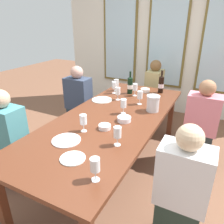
# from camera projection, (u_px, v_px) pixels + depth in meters

# --- Properties ---
(ground_plane) EXTENTS (12.00, 12.00, 0.00)m
(ground_plane) POSITION_uv_depth(u_px,v_px,m) (112.00, 170.00, 2.72)
(ground_plane) COLOR brown
(back_wall_with_windows) EXTENTS (4.24, 0.10, 2.90)m
(back_wall_with_windows) POSITION_uv_depth(u_px,v_px,m) (168.00, 36.00, 3.98)
(back_wall_with_windows) COLOR silver
(back_wall_with_windows) RESTS_ON ground
(dining_table) EXTENTS (1.04, 2.55, 0.74)m
(dining_table) POSITION_uv_depth(u_px,v_px,m) (112.00, 121.00, 2.45)
(dining_table) COLOR #5D2E1B
(dining_table) RESTS_ON ground
(white_plate_0) EXTENTS (0.27, 0.27, 0.01)m
(white_plate_0) POSITION_uv_depth(u_px,v_px,m) (102.00, 100.00, 2.89)
(white_plate_0) COLOR white
(white_plate_0) RESTS_ON dining_table
(white_plate_1) EXTENTS (0.20, 0.20, 0.01)m
(white_plate_1) POSITION_uv_depth(u_px,v_px,m) (73.00, 158.00, 1.68)
(white_plate_1) COLOR white
(white_plate_1) RESTS_ON dining_table
(white_plate_2) EXTENTS (0.26, 0.26, 0.01)m
(white_plate_2) POSITION_uv_depth(u_px,v_px,m) (66.00, 140.00, 1.93)
(white_plate_2) COLOR white
(white_plate_2) RESTS_ON dining_table
(metal_pitcher) EXTENTS (0.16, 0.16, 0.19)m
(metal_pitcher) POSITION_uv_depth(u_px,v_px,m) (153.00, 103.00, 2.52)
(metal_pitcher) COLOR silver
(metal_pitcher) RESTS_ON dining_table
(wine_bottle_0) EXTENTS (0.08, 0.08, 0.32)m
(wine_bottle_0) POSITION_uv_depth(u_px,v_px,m) (130.00, 85.00, 3.11)
(wine_bottle_0) COLOR black
(wine_bottle_0) RESTS_ON dining_table
(wine_bottle_1) EXTENTS (0.08, 0.08, 0.33)m
(wine_bottle_1) POSITION_uv_depth(u_px,v_px,m) (161.00, 84.00, 3.14)
(wine_bottle_1) COLOR black
(wine_bottle_1) RESTS_ON dining_table
(tasting_bowl_0) EXTENTS (0.13, 0.13, 0.05)m
(tasting_bowl_0) POSITION_uv_depth(u_px,v_px,m) (145.00, 90.00, 3.21)
(tasting_bowl_0) COLOR white
(tasting_bowl_0) RESTS_ON dining_table
(tasting_bowl_1) EXTENTS (0.12, 0.12, 0.04)m
(tasting_bowl_1) POSITION_uv_depth(u_px,v_px,m) (105.00, 127.00, 2.14)
(tasting_bowl_1) COLOR white
(tasting_bowl_1) RESTS_ON dining_table
(tasting_bowl_2) EXTENTS (0.15, 0.15, 0.05)m
(tasting_bowl_2) POSITION_uv_depth(u_px,v_px,m) (124.00, 119.00, 2.29)
(tasting_bowl_2) COLOR white
(tasting_bowl_2) RESTS_ON dining_table
(wine_glass_0) EXTENTS (0.07, 0.07, 0.17)m
(wine_glass_0) POSITION_uv_depth(u_px,v_px,m) (95.00, 166.00, 1.42)
(wine_glass_0) COLOR white
(wine_glass_0) RESTS_ON dining_table
(wine_glass_1) EXTENTS (0.07, 0.07, 0.17)m
(wine_glass_1) POSITION_uv_depth(u_px,v_px,m) (83.00, 120.00, 2.05)
(wine_glass_1) COLOR white
(wine_glass_1) RESTS_ON dining_table
(wine_glass_2) EXTENTS (0.07, 0.07, 0.17)m
(wine_glass_2) POSITION_uv_depth(u_px,v_px,m) (123.00, 104.00, 2.44)
(wine_glass_2) COLOR white
(wine_glass_2) RESTS_ON dining_table
(wine_glass_3) EXTENTS (0.07, 0.07, 0.17)m
(wine_glass_3) POSITION_uv_depth(u_px,v_px,m) (117.00, 133.00, 1.82)
(wine_glass_3) COLOR white
(wine_glass_3) RESTS_ON dining_table
(wine_glass_4) EXTENTS (0.07, 0.07, 0.17)m
(wine_glass_4) POSITION_uv_depth(u_px,v_px,m) (140.00, 95.00, 2.71)
(wine_glass_4) COLOR white
(wine_glass_4) RESTS_ON dining_table
(wine_glass_5) EXTENTS (0.07, 0.07, 0.17)m
(wine_glass_5) POSITION_uv_depth(u_px,v_px,m) (114.00, 85.00, 3.12)
(wine_glass_5) COLOR white
(wine_glass_5) RESTS_ON dining_table
(wine_glass_6) EXTENTS (0.07, 0.07, 0.17)m
(wine_glass_6) POSITION_uv_depth(u_px,v_px,m) (135.00, 88.00, 3.02)
(wine_glass_6) COLOR white
(wine_glass_6) RESTS_ON dining_table
(wine_glass_7) EXTENTS (0.07, 0.07, 0.17)m
(wine_glass_7) POSITION_uv_depth(u_px,v_px,m) (116.00, 83.00, 3.23)
(wine_glass_7) COLOR white
(wine_glass_7) RESTS_ON dining_table
(wine_glass_8) EXTENTS (0.07, 0.07, 0.17)m
(wine_glass_8) POSITION_uv_depth(u_px,v_px,m) (118.00, 91.00, 2.86)
(wine_glass_8) COLOR white
(wine_glass_8) RESTS_ON dining_table
(seated_person_0) EXTENTS (0.38, 0.24, 1.11)m
(seated_person_0) POSITION_uv_depth(u_px,v_px,m) (79.00, 103.00, 3.38)
(seated_person_0) COLOR #233039
(seated_person_0) RESTS_ON ground
(seated_person_1) EXTENTS (0.38, 0.24, 1.11)m
(seated_person_1) POSITION_uv_depth(u_px,v_px,m) (201.00, 126.00, 2.66)
(seated_person_1) COLOR #282E2F
(seated_person_1) RESTS_ON ground
(seated_person_2) EXTENTS (0.38, 0.24, 1.11)m
(seated_person_2) POSITION_uv_depth(u_px,v_px,m) (9.00, 142.00, 2.33)
(seated_person_2) COLOR #2A2142
(seated_person_2) RESTS_ON ground
(seated_person_3) EXTENTS (0.38, 0.24, 1.11)m
(seated_person_3) POSITION_uv_depth(u_px,v_px,m) (181.00, 194.00, 1.64)
(seated_person_3) COLOR #27362D
(seated_person_3) RESTS_ON ground
(seated_person_4) EXTENTS (0.24, 0.38, 1.11)m
(seated_person_4) POSITION_uv_depth(u_px,v_px,m) (154.00, 93.00, 3.83)
(seated_person_4) COLOR #36242F
(seated_person_4) RESTS_ON ground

